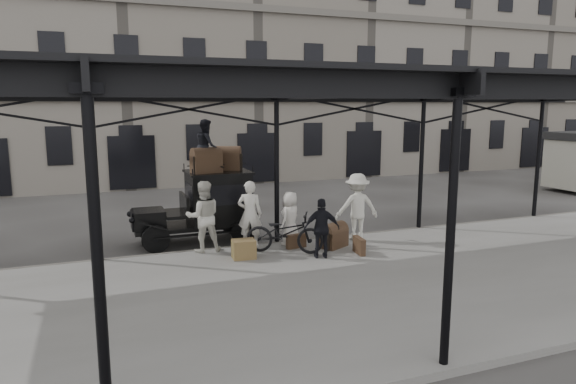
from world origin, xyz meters
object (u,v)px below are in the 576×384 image
object	(u,v)px
taxi	(208,203)
porter_left	(250,214)
bicycle	(285,233)
steamer_trunk_roof_near	(206,162)
porter_official	(322,228)
steamer_trunk_platform	(334,237)

from	to	relation	value
taxi	porter_left	bearing A→B (deg)	-59.51
porter_left	bicycle	xyz separation A→B (m)	(0.71, -0.95, -0.39)
porter_left	steamer_trunk_roof_near	size ratio (longest dim) A/B	2.24
porter_left	porter_official	world-z (taller)	porter_left
porter_official	bicycle	xyz separation A→B (m)	(-0.75, 0.79, -0.24)
porter_official	bicycle	distance (m)	1.12
taxi	porter_left	xyz separation A→B (m)	(0.88, -1.49, -0.10)
bicycle	taxi	bearing A→B (deg)	62.07
taxi	steamer_trunk_roof_near	xyz separation A→B (m)	(-0.08, -0.25, 1.29)
porter_left	bicycle	world-z (taller)	porter_left
bicycle	steamer_trunk_platform	world-z (taller)	bicycle
taxi	steamer_trunk_platform	xyz separation A→B (m)	(3.09, -2.41, -0.76)
taxi	steamer_trunk_roof_near	bearing A→B (deg)	-108.07
steamer_trunk_roof_near	steamer_trunk_platform	xyz separation A→B (m)	(3.17, -2.16, -2.05)
taxi	bicycle	size ratio (longest dim) A/B	1.71
taxi	steamer_trunk_platform	distance (m)	3.99
porter_left	porter_official	distance (m)	2.28
taxi	bicycle	distance (m)	2.95
porter_left	steamer_trunk_platform	size ratio (longest dim) A/B	2.36
steamer_trunk_roof_near	steamer_trunk_platform	world-z (taller)	steamer_trunk_roof_near
bicycle	steamer_trunk_platform	xyz separation A→B (m)	(1.50, 0.03, -0.26)
taxi	porter_official	distance (m)	4.00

